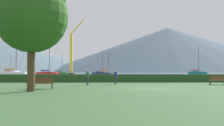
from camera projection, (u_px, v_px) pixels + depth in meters
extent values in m
plane|color=#385B33|center=(147.00, 88.00, 20.59)|extent=(1000.00, 1000.00, 0.00)
cube|color=#8499A8|center=(113.00, 73.00, 157.50)|extent=(320.00, 246.00, 0.00)
cube|color=#284C23|center=(133.00, 78.00, 31.60)|extent=(80.00, 1.20, 1.03)
cone|color=#19707A|center=(8.00, 73.00, 78.95)|extent=(1.32, 1.10, 0.92)
cylinder|color=#333338|center=(3.00, 57.00, 79.36)|extent=(3.25, 0.55, 10.67)
cube|color=#236B38|center=(9.00, 73.00, 104.60)|extent=(6.76, 3.06, 1.02)
cone|color=#236B38|center=(17.00, 73.00, 104.18)|extent=(1.22, 1.01, 0.87)
cube|color=#206032|center=(9.00, 72.00, 104.65)|extent=(2.61, 1.87, 0.65)
cylinder|color=#333338|center=(11.00, 63.00, 104.67)|extent=(0.13, 0.13, 8.19)
cylinder|color=#333338|center=(8.00, 70.00, 104.73)|extent=(2.92, 0.49, 0.11)
cylinder|color=red|center=(8.00, 70.00, 104.73)|extent=(2.53, 0.73, 0.41)
cylinder|color=#333338|center=(14.00, 64.00, 104.49)|extent=(3.08, 0.43, 7.79)
cube|color=white|center=(13.00, 74.00, 55.54)|extent=(8.32, 4.56, 1.24)
cone|color=white|center=(31.00, 74.00, 54.51)|extent=(1.57, 1.36, 1.06)
cube|color=silver|center=(12.00, 72.00, 55.65)|extent=(3.31, 2.56, 0.79)
cylinder|color=#333338|center=(16.00, 55.00, 55.53)|extent=(0.16, 0.16, 9.11)
cylinder|color=#333338|center=(9.00, 69.00, 55.83)|extent=(3.48, 1.00, 0.14)
cylinder|color=tan|center=(9.00, 69.00, 55.83)|extent=(3.05, 1.22, 0.50)
cylinder|color=#333338|center=(23.00, 56.00, 55.10)|extent=(3.65, 0.95, 8.67)
cube|color=red|center=(48.00, 74.00, 71.14)|extent=(6.85, 3.52, 1.03)
cone|color=red|center=(59.00, 74.00, 70.45)|extent=(1.27, 1.08, 0.87)
cube|color=#A52020|center=(46.00, 73.00, 71.22)|extent=(2.69, 2.03, 0.65)
cylinder|color=#333338|center=(49.00, 55.00, 71.21)|extent=(0.13, 0.13, 11.03)
cylinder|color=#333338|center=(45.00, 70.00, 71.34)|extent=(2.90, 0.71, 0.11)
cylinder|color=#2847A3|center=(45.00, 70.00, 71.34)|extent=(2.53, 0.91, 0.41)
cylinder|color=#333338|center=(54.00, 56.00, 70.92)|extent=(3.05, 0.66, 10.49)
cube|color=navy|center=(101.00, 74.00, 78.36)|extent=(6.07, 3.49, 0.90)
cone|color=navy|center=(110.00, 74.00, 77.51)|extent=(1.16, 1.01, 0.77)
cube|color=#1B2449|center=(100.00, 73.00, 78.45)|extent=(2.44, 1.92, 0.57)
cylinder|color=#333338|center=(102.00, 62.00, 78.35)|extent=(0.11, 0.11, 7.68)
cylinder|color=#333338|center=(99.00, 71.00, 78.60)|extent=(2.51, 0.81, 0.10)
cylinder|color=gray|center=(99.00, 71.00, 78.60)|extent=(2.21, 0.96, 0.36)
cylinder|color=#333338|center=(106.00, 63.00, 78.00)|extent=(2.63, 0.78, 7.31)
cube|color=#9E9EA3|center=(107.00, 73.00, 105.11)|extent=(8.13, 3.48, 1.24)
cone|color=#9E9EA3|center=(117.00, 73.00, 104.75)|extent=(1.45, 1.18, 1.06)
cube|color=gray|center=(106.00, 72.00, 105.16)|extent=(3.11, 2.18, 0.79)
cylinder|color=#333338|center=(109.00, 62.00, 105.21)|extent=(0.16, 0.16, 9.31)
cylinder|color=#333338|center=(105.00, 70.00, 105.24)|extent=(3.55, 0.49, 0.14)
cylinder|color=orange|center=(105.00, 70.00, 105.24)|extent=(3.06, 0.79, 0.50)
cylinder|color=#333338|center=(113.00, 62.00, 105.05)|extent=(3.74, 0.40, 8.86)
cube|color=#19707A|center=(197.00, 73.00, 96.20)|extent=(7.45, 4.30, 1.11)
cone|color=#19707A|center=(208.00, 73.00, 95.14)|extent=(1.42, 1.24, 0.94)
cube|color=#16646E|center=(196.00, 72.00, 96.32)|extent=(2.99, 2.36, 0.71)
cylinder|color=#333338|center=(198.00, 59.00, 96.22)|extent=(0.14, 0.14, 10.98)
cylinder|color=#333338|center=(194.00, 70.00, 96.49)|extent=(3.08, 1.01, 0.12)
cylinder|color=red|center=(194.00, 70.00, 96.49)|extent=(2.71, 1.18, 0.44)
cylinder|color=#333338|center=(203.00, 60.00, 95.77)|extent=(3.23, 0.97, 10.44)
cube|color=#236B38|center=(61.00, 73.00, 92.82)|extent=(5.93, 3.28, 0.88)
cone|color=#236B38|center=(68.00, 73.00, 92.07)|extent=(1.12, 0.97, 0.75)
cube|color=#206032|center=(60.00, 72.00, 92.90)|extent=(2.36, 1.83, 0.56)
cylinder|color=#333338|center=(62.00, 64.00, 92.83)|extent=(0.11, 0.11, 7.58)
cylinder|color=#333338|center=(59.00, 71.00, 93.03)|extent=(2.47, 0.73, 0.10)
cylinder|color=#2D7542|center=(59.00, 71.00, 93.03)|extent=(2.17, 0.88, 0.35)
cylinder|color=#333338|center=(65.00, 64.00, 92.51)|extent=(2.60, 0.70, 7.21)
cube|color=brown|center=(43.00, 83.00, 19.91)|extent=(1.66, 0.63, 0.06)
cube|color=brown|center=(43.00, 80.00, 19.74)|extent=(1.62, 0.31, 0.45)
cylinder|color=#333338|center=(52.00, 86.00, 20.16)|extent=(0.08, 0.08, 0.45)
cylinder|color=#333338|center=(35.00, 86.00, 19.97)|extent=(0.08, 0.08, 0.45)
cylinder|color=#333338|center=(52.00, 86.00, 19.84)|extent=(0.08, 0.08, 0.45)
cylinder|color=#333338|center=(34.00, 86.00, 19.64)|extent=(0.08, 0.08, 0.45)
cube|color=brown|center=(217.00, 80.00, 25.86)|extent=(1.73, 0.49, 0.06)
cube|color=brown|center=(218.00, 78.00, 25.68)|extent=(1.73, 0.16, 0.45)
cylinder|color=#333338|center=(224.00, 82.00, 26.01)|extent=(0.08, 0.08, 0.45)
cylinder|color=#333338|center=(210.00, 82.00, 26.01)|extent=(0.08, 0.08, 0.45)
cylinder|color=#333338|center=(211.00, 83.00, 25.68)|extent=(0.08, 0.08, 0.45)
cylinder|color=#2D3347|center=(87.00, 81.00, 24.71)|extent=(0.14, 0.14, 0.85)
cylinder|color=#2D3347|center=(88.00, 81.00, 24.89)|extent=(0.14, 0.14, 0.85)
cylinder|color=#33663D|center=(88.00, 74.00, 24.82)|extent=(0.36, 0.36, 0.55)
cylinder|color=#33663D|center=(87.00, 74.00, 24.59)|extent=(0.09, 0.09, 0.50)
cylinder|color=#33663D|center=(88.00, 74.00, 25.06)|extent=(0.09, 0.09, 0.50)
sphere|color=tan|center=(88.00, 70.00, 24.84)|extent=(0.22, 0.22, 0.22)
cylinder|color=#2D3347|center=(116.00, 80.00, 26.27)|extent=(0.14, 0.14, 0.85)
cylinder|color=#2D3347|center=(115.00, 80.00, 26.44)|extent=(0.14, 0.14, 0.85)
cylinder|color=navy|center=(115.00, 74.00, 26.38)|extent=(0.36, 0.36, 0.55)
cylinder|color=navy|center=(116.00, 74.00, 26.14)|extent=(0.09, 0.09, 0.50)
cylinder|color=navy|center=(115.00, 74.00, 26.61)|extent=(0.09, 0.09, 0.50)
sphere|color=tan|center=(115.00, 70.00, 26.39)|extent=(0.22, 0.22, 0.22)
cylinder|color=#4C3823|center=(31.00, 66.00, 17.45)|extent=(0.56, 0.56, 3.67)
sphere|color=#29571C|center=(32.00, 16.00, 17.57)|extent=(5.42, 5.42, 5.42)
cube|color=#333338|center=(71.00, 74.00, 77.39)|extent=(2.00, 2.00, 0.80)
cube|color=gold|center=(71.00, 53.00, 77.61)|extent=(0.80, 0.80, 12.80)
cube|color=gold|center=(77.00, 27.00, 77.92)|extent=(4.28, 0.36, 4.79)
cone|color=#425666|center=(167.00, 50.00, 316.37)|extent=(319.72, 319.72, 58.86)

